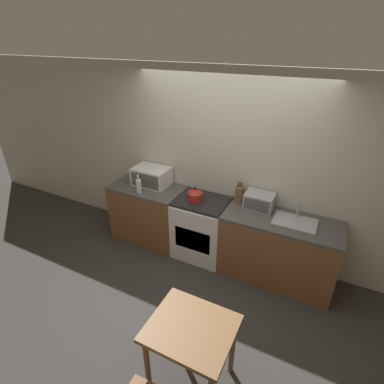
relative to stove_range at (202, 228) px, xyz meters
name	(u,v)px	position (x,y,z in m)	size (l,w,h in m)	color
ground_plane	(189,290)	(0.17, -0.75, -0.45)	(16.00, 16.00, 0.00)	#33302D
wall_back	(225,167)	(0.17, 0.34, 0.85)	(10.00, 0.06, 2.60)	beige
counter_left_run	(149,213)	(-0.91, 0.00, 0.00)	(1.09, 0.62, 0.90)	brown
counter_right_run	(277,249)	(1.08, 0.00, 0.00)	(1.44, 0.62, 0.90)	brown
stove_range	(202,228)	(0.00, 0.00, 0.00)	(0.73, 0.62, 0.90)	silver
kettle	(195,195)	(-0.09, -0.04, 0.54)	(0.21, 0.21, 0.21)	maroon
microwave	(152,176)	(-0.88, 0.10, 0.59)	(0.53, 0.37, 0.27)	silver
bottle	(139,186)	(-0.90, -0.20, 0.56)	(0.07, 0.07, 0.28)	silver
knife_block	(239,194)	(0.46, 0.18, 0.57)	(0.09, 0.10, 0.30)	brown
toaster_oven	(259,201)	(0.74, 0.15, 0.55)	(0.37, 0.28, 0.20)	#999BA0
sink_basin	(295,222)	(1.23, 0.01, 0.47)	(0.51, 0.34, 0.24)	#999BA0
dining_table	(191,337)	(0.71, -1.74, 0.17)	(0.72, 0.62, 0.74)	brown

